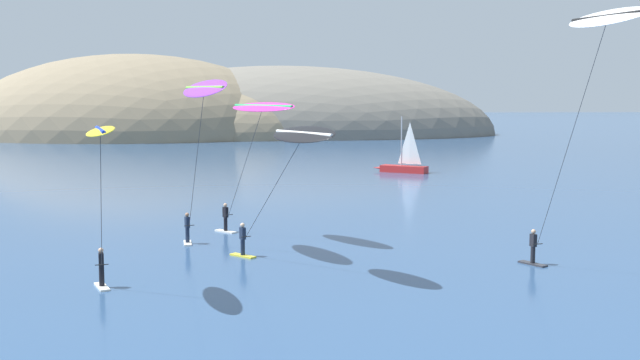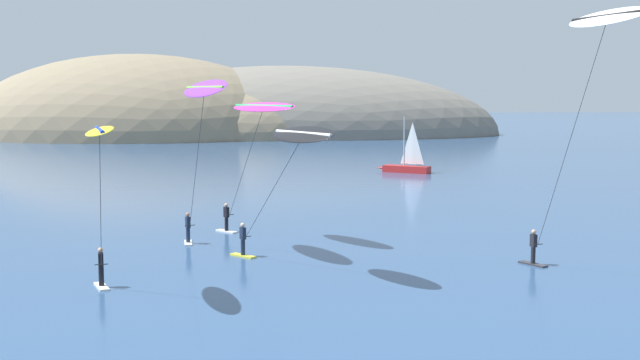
{
  "view_description": "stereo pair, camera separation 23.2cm",
  "coord_description": "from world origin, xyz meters",
  "px_view_note": "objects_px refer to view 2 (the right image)",
  "views": [
    {
      "loc": [
        1.72,
        -13.3,
        8.24
      ],
      "look_at": [
        3.82,
        24.89,
        4.0
      ],
      "focal_mm": 45.0,
      "sensor_mm": 36.0,
      "label": 1
    },
    {
      "loc": [
        1.95,
        -13.32,
        8.24
      ],
      "look_at": [
        3.82,
        24.89,
        4.0
      ],
      "focal_mm": 45.0,
      "sensor_mm": 36.0,
      "label": 2
    }
  ],
  "objects_px": {
    "sailboat_near": "(404,166)",
    "kitesurfer_black": "(297,145)",
    "kitesurfer_white": "(600,40)",
    "kitesurfer_magenta": "(260,117)",
    "kitesurfer_purple": "(203,100)",
    "kitesurfer_yellow": "(100,148)"
  },
  "relations": [
    {
      "from": "kitesurfer_yellow",
      "to": "kitesurfer_black",
      "type": "xyz_separation_m",
      "value": [
        7.8,
        3.4,
        -0.16
      ]
    },
    {
      "from": "kitesurfer_yellow",
      "to": "sailboat_near",
      "type": "bearing_deg",
      "value": 68.2
    },
    {
      "from": "kitesurfer_magenta",
      "to": "kitesurfer_white",
      "type": "bearing_deg",
      "value": -37.58
    },
    {
      "from": "sailboat_near",
      "to": "kitesurfer_purple",
      "type": "distance_m",
      "value": 44.1
    },
    {
      "from": "sailboat_near",
      "to": "kitesurfer_purple",
      "type": "height_order",
      "value": "kitesurfer_purple"
    },
    {
      "from": "kitesurfer_magenta",
      "to": "kitesurfer_black",
      "type": "bearing_deg",
      "value": -78.23
    },
    {
      "from": "sailboat_near",
      "to": "kitesurfer_black",
      "type": "xyz_separation_m",
      "value": [
        -11.84,
        -45.71,
        5.23
      ]
    },
    {
      "from": "kitesurfer_black",
      "to": "kitesurfer_magenta",
      "type": "bearing_deg",
      "value": 101.77
    },
    {
      "from": "kitesurfer_yellow",
      "to": "kitesurfer_white",
      "type": "bearing_deg",
      "value": 3.14
    },
    {
      "from": "kitesurfer_purple",
      "to": "kitesurfer_yellow",
      "type": "bearing_deg",
      "value": -110.12
    },
    {
      "from": "kitesurfer_white",
      "to": "kitesurfer_magenta",
      "type": "xyz_separation_m",
      "value": [
        -14.33,
        11.03,
        -3.47
      ]
    },
    {
      "from": "kitesurfer_yellow",
      "to": "kitesurfer_black",
      "type": "distance_m",
      "value": 8.52
    },
    {
      "from": "kitesurfer_white",
      "to": "kitesurfer_purple",
      "type": "relative_size",
      "value": 1.32
    },
    {
      "from": "kitesurfer_purple",
      "to": "kitesurfer_magenta",
      "type": "relative_size",
      "value": 1.15
    },
    {
      "from": "kitesurfer_black",
      "to": "kitesurfer_purple",
      "type": "distance_m",
      "value": 7.35
    },
    {
      "from": "kitesurfer_yellow",
      "to": "kitesurfer_black",
      "type": "height_order",
      "value": "kitesurfer_yellow"
    },
    {
      "from": "kitesurfer_yellow",
      "to": "kitesurfer_magenta",
      "type": "xyz_separation_m",
      "value": [
        5.98,
        12.14,
        0.84
      ]
    },
    {
      "from": "sailboat_near",
      "to": "kitesurfer_white",
      "type": "relative_size",
      "value": 0.49
    },
    {
      "from": "kitesurfer_black",
      "to": "kitesurfer_white",
      "type": "height_order",
      "value": "kitesurfer_white"
    },
    {
      "from": "kitesurfer_white",
      "to": "kitesurfer_purple",
      "type": "distance_m",
      "value": 18.91
    },
    {
      "from": "sailboat_near",
      "to": "kitesurfer_black",
      "type": "distance_m",
      "value": 47.5
    },
    {
      "from": "kitesurfer_black",
      "to": "kitesurfer_white",
      "type": "relative_size",
      "value": 0.67
    }
  ]
}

